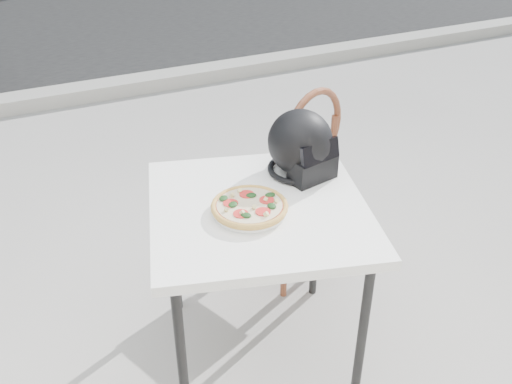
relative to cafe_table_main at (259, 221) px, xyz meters
name	(u,v)px	position (x,y,z in m)	size (l,w,h in m)	color
ground	(209,310)	(-0.11, 0.34, -0.71)	(80.00, 80.00, 0.00)	#A29E9A
street_asphalt	(34,1)	(-0.11, 7.34, -0.71)	(30.00, 8.00, 0.00)	black
curb	(88,92)	(-0.11, 3.34, -0.65)	(30.00, 0.25, 0.12)	#9B9991
cafe_table_main	(259,221)	(0.00, 0.00, 0.00)	(1.01, 1.01, 0.78)	white
plate	(250,211)	(-0.05, -0.03, 0.08)	(0.30, 0.30, 0.02)	white
pizza	(250,206)	(-0.05, -0.03, 0.10)	(0.34, 0.34, 0.04)	gold
helmet	(301,146)	(0.27, 0.16, 0.19)	(0.32, 0.32, 0.27)	black
cafe_chair_main	(294,177)	(0.39, 0.42, -0.12)	(0.53, 0.53, 1.06)	brown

